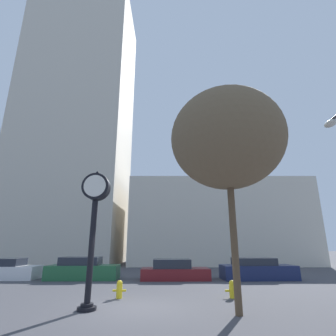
% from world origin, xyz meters
% --- Properties ---
extents(ground_plane, '(200.00, 200.00, 0.00)m').
position_xyz_m(ground_plane, '(0.00, 0.00, 0.00)').
color(ground_plane, '#424247').
extents(building_tall_tower, '(13.73, 12.00, 39.02)m').
position_xyz_m(building_tall_tower, '(-11.69, 24.00, 19.51)').
color(building_tall_tower, beige).
rests_on(building_tall_tower, ground_plane).
extents(building_storefront_row, '(20.86, 12.00, 9.61)m').
position_xyz_m(building_storefront_row, '(7.31, 24.00, 4.80)').
color(building_storefront_row, beige).
rests_on(building_storefront_row, ground_plane).
extents(street_clock, '(1.02, 0.65, 4.93)m').
position_xyz_m(street_clock, '(-1.60, -0.39, 3.38)').
color(street_clock, black).
rests_on(street_clock, ground_plane).
extents(car_white, '(4.13, 2.02, 1.30)m').
position_xyz_m(car_white, '(-9.53, 8.19, 0.56)').
color(car_white, silver).
rests_on(car_white, ground_plane).
extents(car_green, '(4.60, 2.01, 1.40)m').
position_xyz_m(car_green, '(-4.44, 8.15, 0.60)').
color(car_green, '#236038').
rests_on(car_green, ground_plane).
extents(car_maroon, '(4.46, 2.07, 1.27)m').
position_xyz_m(car_maroon, '(1.58, 8.03, 0.53)').
color(car_maroon, maroon).
rests_on(car_maroon, ground_plane).
extents(car_navy, '(4.81, 2.13, 1.35)m').
position_xyz_m(car_navy, '(7.04, 8.12, 0.58)').
color(car_navy, '#19234C').
rests_on(car_navy, ground_plane).
extents(fire_hydrant_near, '(0.63, 0.27, 0.70)m').
position_xyz_m(fire_hydrant_near, '(3.91, 1.80, 0.35)').
color(fire_hydrant_near, yellow).
rests_on(fire_hydrant_near, ground_plane).
extents(fire_hydrant_far, '(0.57, 0.25, 0.71)m').
position_xyz_m(fire_hydrant_far, '(-0.88, 1.74, 0.36)').
color(fire_hydrant_far, yellow).
rests_on(fire_hydrant_far, ground_plane).
extents(bare_tree, '(4.26, 4.26, 7.93)m').
position_xyz_m(bare_tree, '(3.42, -1.08, 6.00)').
color(bare_tree, brown).
rests_on(bare_tree, ground_plane).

